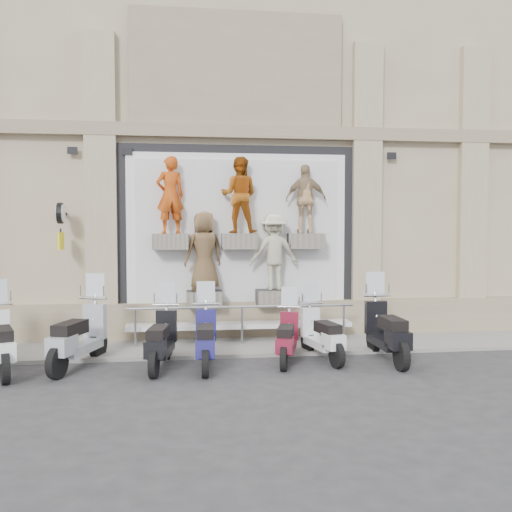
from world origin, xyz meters
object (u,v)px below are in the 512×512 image
(guard_rail, at_px, (242,327))
(scooter_d, at_px, (161,327))
(scooter_c, at_px, (79,322))
(scooter_b, at_px, (0,328))
(scooter_g, at_px, (322,323))
(clock_sign_bracket, at_px, (61,220))
(scooter_h, at_px, (387,318))
(scooter_f, at_px, (287,326))
(scooter_e, at_px, (206,326))

(guard_rail, distance_m, scooter_d, 2.36)
(scooter_c, height_order, scooter_d, scooter_c)
(scooter_b, xyz_separation_m, scooter_g, (6.01, 0.28, -0.09))
(scooter_c, relative_size, scooter_d, 1.11)
(guard_rail, height_order, clock_sign_bracket, clock_sign_bracket)
(guard_rail, distance_m, scooter_h, 3.17)
(clock_sign_bracket, bearing_deg, scooter_f, -22.98)
(scooter_f, bearing_deg, scooter_b, -162.62)
(scooter_d, height_order, scooter_h, scooter_h)
(guard_rail, height_order, scooter_h, scooter_h)
(clock_sign_bracket, relative_size, scooter_h, 0.48)
(clock_sign_bracket, distance_m, scooter_f, 5.44)
(scooter_d, relative_size, scooter_h, 0.91)
(scooter_e, relative_size, scooter_h, 0.92)
(scooter_c, distance_m, scooter_d, 1.56)
(clock_sign_bracket, bearing_deg, scooter_e, -35.14)
(scooter_h, bearing_deg, scooter_b, -179.81)
(scooter_b, height_order, scooter_f, scooter_b)
(scooter_f, height_order, scooter_g, scooter_g)
(scooter_f, bearing_deg, scooter_c, -165.95)
(scooter_c, distance_m, scooter_e, 2.39)
(guard_rail, xyz_separation_m, scooter_g, (1.45, -1.37, 0.28))
(scooter_g, relative_size, scooter_h, 0.87)
(guard_rail, height_order, scooter_f, scooter_f)
(scooter_f, bearing_deg, clock_sign_bracket, 172.72)
(scooter_d, distance_m, scooter_e, 0.83)
(scooter_e, relative_size, scooter_g, 1.06)
(scooter_c, height_order, scooter_f, scooter_c)
(scooter_c, relative_size, scooter_h, 1.01)
(scooter_d, bearing_deg, scooter_h, 8.44)
(scooter_d, relative_size, scooter_e, 0.99)
(clock_sign_bracket, xyz_separation_m, scooter_f, (4.62, -1.96, -2.08))
(scooter_b, relative_size, scooter_h, 0.97)
(scooter_d, relative_size, scooter_g, 1.05)
(scooter_h, bearing_deg, clock_sign_bracket, 162.42)
(scooter_d, height_order, scooter_f, scooter_d)
(clock_sign_bracket, distance_m, scooter_g, 6.02)
(scooter_d, bearing_deg, scooter_e, 4.76)
(scooter_c, relative_size, scooter_g, 1.16)
(scooter_f, xyz_separation_m, scooter_h, (1.98, -0.12, 0.14))
(scooter_f, relative_size, scooter_h, 0.83)
(scooter_d, xyz_separation_m, scooter_f, (2.42, 0.12, -0.07))
(guard_rail, relative_size, scooter_e, 2.60)
(scooter_e, height_order, scooter_g, scooter_e)
(scooter_c, distance_m, scooter_h, 5.94)
(scooter_b, distance_m, scooter_h, 7.26)
(scooter_c, distance_m, scooter_f, 3.97)
(guard_rail, height_order, scooter_g, scooter_g)
(guard_rail, height_order, scooter_c, scooter_c)
(scooter_b, bearing_deg, scooter_d, -20.57)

